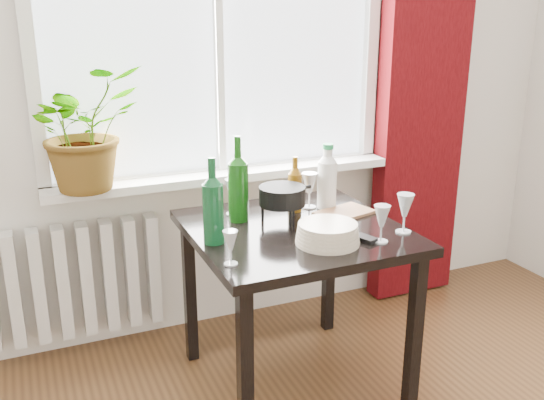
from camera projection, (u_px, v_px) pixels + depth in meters
name	position (u px, v px, depth m)	size (l,w,h in m)	color
window	(216.00, 9.00, 2.80)	(1.72, 0.08, 1.62)	white
windowsill	(225.00, 175.00, 2.97)	(1.72, 0.20, 0.04)	white
curtain	(424.00, 69.00, 3.22)	(0.50, 0.12, 2.56)	#380507
radiator	(74.00, 281.00, 2.85)	(0.80, 0.10, 0.55)	silver
table	(295.00, 248.00, 2.54)	(0.85, 0.85, 0.74)	black
potted_plant	(84.00, 129.00, 2.59)	(0.48, 0.42, 0.54)	#447C21
wine_bottle_left	(213.00, 200.00, 2.30)	(0.08, 0.08, 0.34)	#0C401E
wine_bottle_right	(238.00, 178.00, 2.54)	(0.09, 0.09, 0.37)	#0E420C
bottle_amber	(295.00, 184.00, 2.67)	(0.06, 0.06, 0.25)	brown
cleaning_bottle	(327.00, 176.00, 2.71)	(0.09, 0.09, 0.30)	silver
wineglass_front_right	(381.00, 224.00, 2.33)	(0.06, 0.06, 0.15)	silver
wineglass_far_right	(405.00, 213.00, 2.43)	(0.07, 0.07, 0.17)	silver
wineglass_back_center	(309.00, 190.00, 2.73)	(0.07, 0.07, 0.17)	silver
wineglass_back_left	(233.00, 197.00, 2.64)	(0.07, 0.07, 0.16)	silver
wineglass_front_left	(231.00, 248.00, 2.12)	(0.05, 0.05, 0.13)	silver
plate_stack	(328.00, 234.00, 2.32)	(0.25, 0.25, 0.08)	beige
fondue_pot	(282.00, 204.00, 2.56)	(0.23, 0.20, 0.15)	black
tv_remote	(358.00, 236.00, 2.39)	(0.05, 0.17, 0.02)	black
cutting_board	(344.00, 213.00, 2.67)	(0.25, 0.16, 0.01)	#986744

